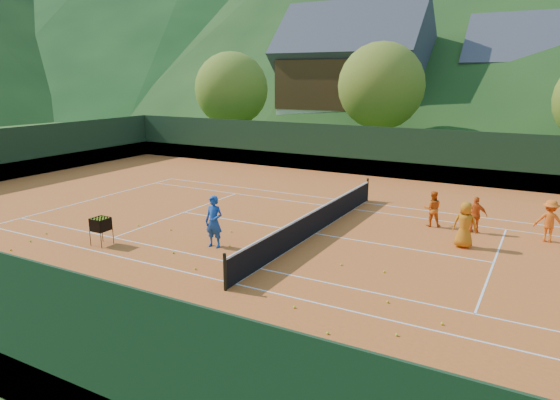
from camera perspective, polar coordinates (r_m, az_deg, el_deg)
The scene contains 34 objects.
ground at distance 19.28m, azimuth 4.01°, elevation -3.90°, with size 400.00×400.00×0.00m, color #294D18.
clay_court at distance 19.27m, azimuth 4.01°, elevation -3.87°, with size 40.00×24.00×0.02m, color #BD561E.
coach at distance 17.64m, azimuth -7.56°, elevation -2.47°, with size 0.68×0.44×1.85m, color #18459C.
student_a at distance 20.90m, azimuth 17.03°, elevation -0.95°, with size 0.70×0.55×1.45m, color orange.
student_b at distance 20.55m, azimuth 21.46°, elevation -1.60°, with size 0.83×0.35×1.42m, color #EB5C14.
student_c at distance 18.65m, azimuth 20.36°, elevation -2.67°, with size 0.81×0.52×1.65m, color orange.
student_d at distance 20.57m, azimuth 28.43°, elevation -2.11°, with size 1.01×0.58×1.56m, color orange.
tennis_ball_0 at distance 15.83m, azimuth 11.82°, elevation -8.02°, with size 0.07×0.07×0.07m, color #C1E025.
tennis_ball_1 at distance 20.05m, azimuth -12.40°, elevation -3.33°, with size 0.07×0.07×0.07m, color #C1E025.
tennis_ball_2 at distance 19.46m, azimuth -5.58°, elevation -3.59°, with size 0.07×0.07×0.07m, color #C1E025.
tennis_ball_3 at distance 13.87m, azimuth 12.19°, elevation -11.30°, with size 0.07×0.07×0.07m, color #C1E025.
tennis_ball_4 at distance 13.23m, azimuth -17.81°, elevation -12.98°, with size 0.07×0.07×0.07m, color #C1E025.
tennis_ball_5 at distance 12.60m, azimuth -3.56°, elevation -13.72°, with size 0.07×0.07×0.07m, color #C1E025.
tennis_ball_6 at distance 10.74m, azimuth -3.43°, elevation -19.03°, with size 0.07×0.07×0.07m, color #C1E025.
tennis_ball_7 at distance 13.10m, azimuth 18.03°, elevation -13.28°, with size 0.07×0.07×0.07m, color #C1E025.
tennis_ball_8 at distance 15.94m, azimuth -9.65°, elevation -7.76°, with size 0.07×0.07×0.07m, color #C1E025.
tennis_ball_9 at distance 12.32m, azimuth 13.21°, elevation -14.76°, with size 0.07×0.07×0.07m, color #C1E025.
tennis_ball_10 at distance 12.14m, azimuth 5.46°, elevation -14.90°, with size 0.07×0.07×0.07m, color #C1E025.
tennis_ball_11 at distance 19.73m, azimuth -28.41°, elevation -5.02°, with size 0.07×0.07×0.07m, color #C1E025.
tennis_ball_12 at distance 17.84m, azimuth -5.75°, elevation -5.24°, with size 0.07×0.07×0.07m, color #C1E025.
tennis_ball_13 at distance 20.94m, azimuth -15.90°, elevation -2.80°, with size 0.07×0.07×0.07m, color #C1E025.
tennis_ball_14 at distance 20.40m, azimuth -26.63°, elevation -4.22°, with size 0.07×0.07×0.07m, color #C1E025.
tennis_ball_17 at distance 13.30m, azimuth 1.65°, elevation -12.13°, with size 0.07×0.07×0.07m, color #C1E025.
tennis_ball_19 at distance 17.48m, azimuth -12.09°, elevation -5.90°, with size 0.07×0.07×0.07m, color #C1E025.
tennis_ball_20 at distance 16.17m, azimuth 7.03°, elevation -7.34°, with size 0.07×0.07×0.07m, color #C1E025.
tennis_ball_21 at distance 21.13m, azimuth -25.16°, elevation -3.46°, with size 0.07×0.07×0.07m, color #C1E025.
court_lines at distance 19.27m, azimuth 4.01°, elevation -3.83°, with size 23.83×11.03×0.00m.
tennis_net at distance 19.12m, azimuth 4.04°, elevation -2.41°, with size 0.10×12.07×1.10m.
perimeter_fence at distance 18.93m, azimuth 4.08°, elevation -0.24°, with size 40.40×24.24×3.00m.
ball_hopper at distance 18.86m, azimuth -19.81°, elevation -2.68°, with size 0.57×0.57×1.00m.
chalet_left at distance 49.91m, azimuth 8.38°, elevation 13.53°, with size 13.80×9.93×12.92m.
chalet_mid at distance 50.71m, azimuth 27.58°, elevation 11.39°, with size 12.65×8.82×11.45m.
tree_a at distance 41.99m, azimuth -5.57°, elevation 12.49°, with size 6.00×6.00×7.88m.
tree_b at distance 38.49m, azimuth 11.52°, elevation 12.64°, with size 6.40×6.40×8.40m.
Camera 1 is at (7.66, -16.68, 5.90)m, focal length 32.00 mm.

